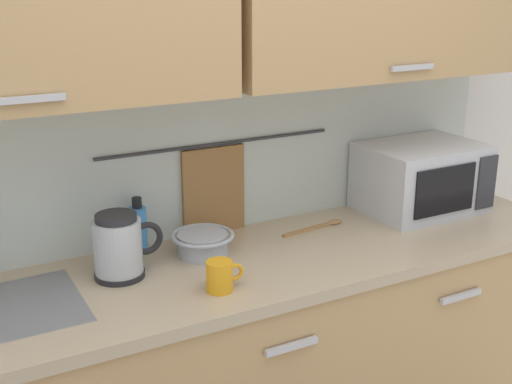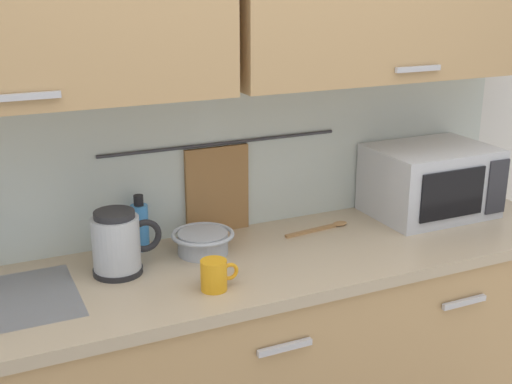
% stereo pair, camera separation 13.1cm
% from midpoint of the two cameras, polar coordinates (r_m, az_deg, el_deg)
% --- Properties ---
extents(counter_unit, '(2.53, 0.64, 0.90)m').
position_cam_midpoint_polar(counter_unit, '(2.44, -2.82, -15.45)').
color(counter_unit, tan).
rests_on(counter_unit, ground).
extents(back_wall_assembly, '(3.70, 0.41, 2.50)m').
position_cam_midpoint_polar(back_wall_assembly, '(2.27, -5.59, 10.88)').
color(back_wall_assembly, silver).
rests_on(back_wall_assembly, ground).
extents(microwave, '(0.46, 0.35, 0.27)m').
position_cam_midpoint_polar(microwave, '(2.71, 12.57, 1.20)').
color(microwave, silver).
rests_on(microwave, counter_unit).
extents(electric_kettle, '(0.23, 0.16, 0.21)m').
position_cam_midpoint_polar(electric_kettle, '(2.13, -13.32, -4.57)').
color(electric_kettle, black).
rests_on(electric_kettle, counter_unit).
extents(dish_soap_bottle, '(0.06, 0.06, 0.20)m').
position_cam_midpoint_polar(dish_soap_bottle, '(2.31, -11.62, -3.07)').
color(dish_soap_bottle, '#3F8CD8').
rests_on(dish_soap_bottle, counter_unit).
extents(mug_near_sink, '(0.12, 0.08, 0.09)m').
position_cam_midpoint_polar(mug_near_sink, '(2.01, -4.93, -7.17)').
color(mug_near_sink, orange).
rests_on(mug_near_sink, counter_unit).
extents(mixing_bowl, '(0.21, 0.21, 0.08)m').
position_cam_midpoint_polar(mixing_bowl, '(2.27, -6.22, -4.31)').
color(mixing_bowl, '#A5ADB7').
rests_on(mixing_bowl, counter_unit).
extents(wooden_spoon, '(0.28, 0.06, 0.01)m').
position_cam_midpoint_polar(wooden_spoon, '(2.51, 4.00, -2.92)').
color(wooden_spoon, '#9E7042').
rests_on(wooden_spoon, counter_unit).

